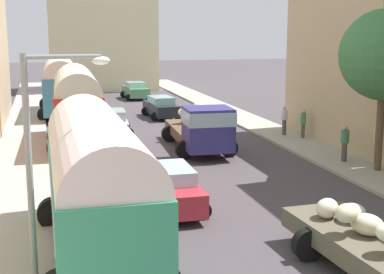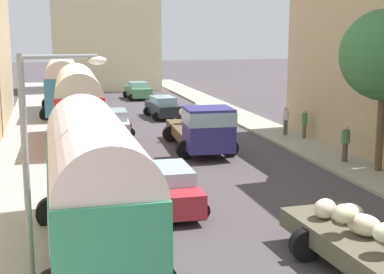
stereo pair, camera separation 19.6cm
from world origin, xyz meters
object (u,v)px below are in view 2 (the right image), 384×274
parked_bus_0 (94,179)px  pedestrian_1 (345,142)px  car_1 (138,90)px  parked_bus_2 (63,83)px  car_3 (114,122)px  streetlamp_near (39,145)px  pedestrian_0 (286,120)px  car_0 (163,107)px  parked_bus_1 (78,103)px  car_2 (169,187)px  cargo_truck_1 (202,127)px  pedestrian_2 (304,123)px

parked_bus_0 → pedestrian_1: (12.16, 8.20, -1.21)m
car_1 → parked_bus_0: bearing=-100.9°
parked_bus_2 → car_1: 10.66m
car_3 → streetlamp_near: streetlamp_near is taller
car_3 → pedestrian_0: (9.53, -3.38, 0.29)m
pedestrian_0 → streetlamp_near: 21.24m
parked_bus_0 → pedestrian_1: 14.71m
car_0 → pedestrian_1: 16.70m
parked_bus_1 → car_0: parked_bus_1 is taller
parked_bus_0 → parked_bus_1: size_ratio=1.07×
car_1 → streetlamp_near: streetlamp_near is taller
parked_bus_0 → parked_bus_1: bearing=88.4°
streetlamp_near → car_2: bearing=49.7°
car_0 → pedestrian_0: (5.40, -8.98, 0.27)m
parked_bus_2 → pedestrian_0: bearing=-44.4°
cargo_truck_1 → parked_bus_2: bearing=113.8°
car_1 → pedestrian_1: bearing=-78.6°
parked_bus_1 → pedestrian_0: bearing=-2.9°
parked_bus_1 → parked_bus_2: (-0.46, 11.33, -0.03)m
cargo_truck_1 → car_2: size_ratio=1.70×
pedestrian_1 → streetlamp_near: size_ratio=0.32×
pedestrian_2 → car_2: bearing=-134.5°
pedestrian_0 → streetlamp_near: (-13.51, -16.21, 2.47)m
car_1 → streetlamp_near: 37.24m
parked_bus_1 → streetlamp_near: streetlamp_near is taller
parked_bus_0 → pedestrian_0: (12.17, 15.01, -1.23)m
car_2 → pedestrian_0: bearing=50.4°
car_1 → cargo_truck_1: bearing=-90.8°
pedestrian_2 → car_3: bearing=156.2°
parked_bus_1 → car_3: 3.90m
parked_bus_0 → car_1: size_ratio=2.29×
streetlamp_near → pedestrian_0: bearing=50.2°
car_3 → pedestrian_1: (9.52, -10.20, 0.30)m
parked_bus_2 → car_2: size_ratio=2.06×
parked_bus_1 → cargo_truck_1: bearing=-28.6°
pedestrian_0 → pedestrian_2: 1.29m
car_2 → pedestrian_1: pedestrian_1 is taller
cargo_truck_1 → car_0: cargo_truck_1 is taller
parked_bus_1 → car_2: (2.41, -11.85, -1.56)m
parked_bus_1 → pedestrian_0: size_ratio=4.69×
parked_bus_1 → pedestrian_1: bearing=-32.3°
parked_bus_1 → pedestrian_2: parked_bus_1 is taller
cargo_truck_1 → car_1: 22.71m
pedestrian_1 → car_2: bearing=-154.5°
car_2 → pedestrian_0: pedestrian_0 is taller
car_1 → pedestrian_0: pedestrian_0 is taller
parked_bus_2 → pedestrian_1: size_ratio=4.87×
parked_bus_0 → pedestrian_2: 18.95m
streetlamp_near → car_1: bearing=77.4°
car_2 → pedestrian_1: size_ratio=2.36×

